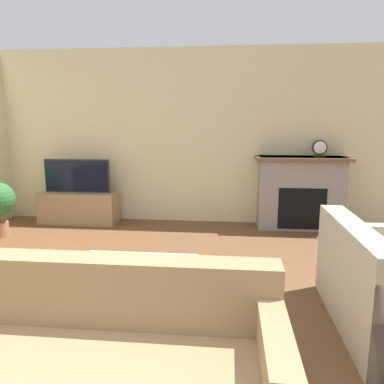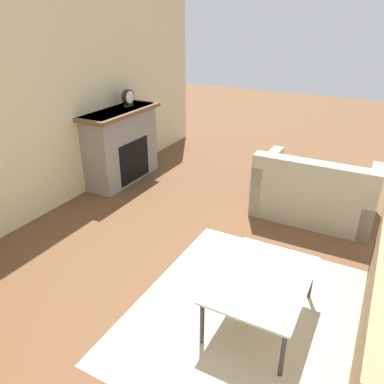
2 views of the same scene
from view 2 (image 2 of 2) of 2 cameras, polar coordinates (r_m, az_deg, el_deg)
The scene contains 5 objects.
area_rug at distance 3.41m, azimuth 8.83°, elevation -17.92°, with size 2.20×1.90×0.00m.
fireplace at distance 5.70m, azimuth -10.68°, elevation 7.18°, with size 1.36×0.50×1.08m.
couch_loveseat at distance 4.91m, azimuth 18.18°, elevation -0.28°, with size 0.93×1.41×0.82m.
coffee_table at distance 3.14m, azimuth 10.72°, elevation -13.30°, with size 1.00×0.70×0.42m.
mantel_clock at distance 5.72m, azimuth -9.72°, elevation 13.99°, with size 0.22×0.07×0.25m.
Camera 2 is at (-2.29, 1.35, 2.33)m, focal length 35.00 mm.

